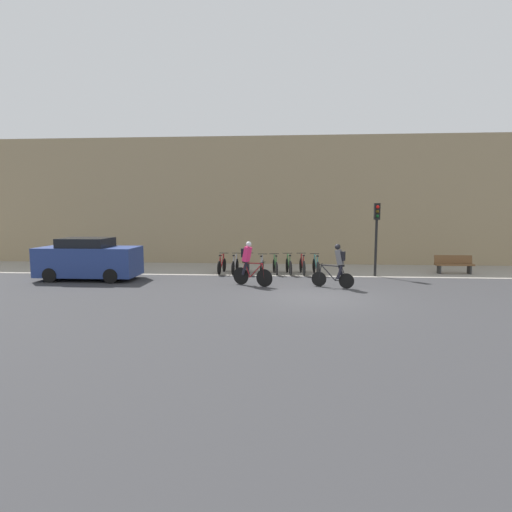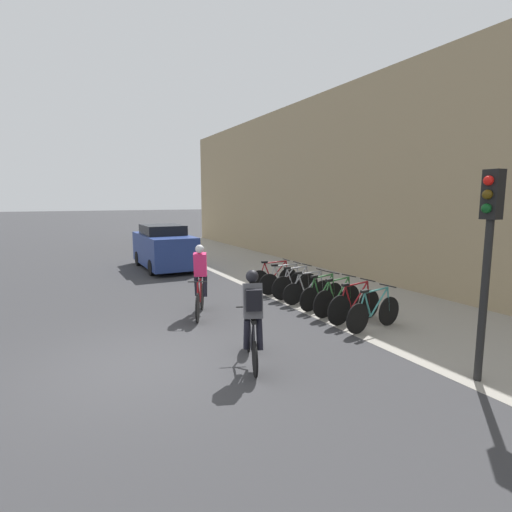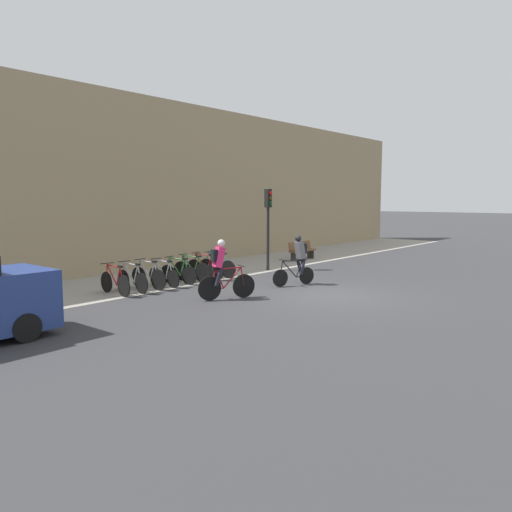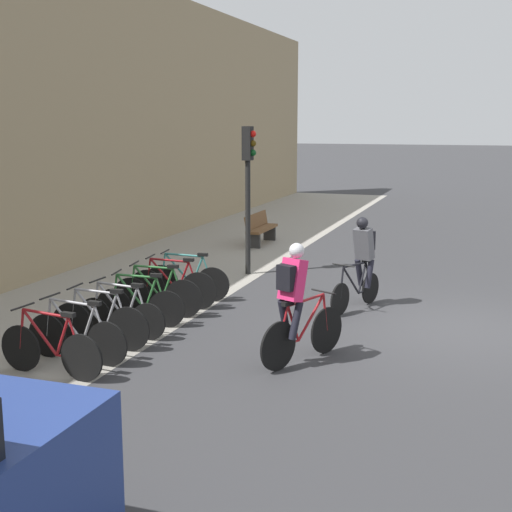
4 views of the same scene
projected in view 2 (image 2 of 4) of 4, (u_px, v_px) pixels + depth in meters
ground at (138, 367)px, 7.04m from camera, size 200.00×200.00×0.00m
kerb_strip at (410, 316)px, 10.09m from camera, size 44.00×4.50×0.01m
building_facade at (486, 173)px, 10.73m from camera, size 44.00×0.60×7.26m
cyclist_pink at (200, 278)px, 10.16m from camera, size 1.66×0.81×1.80m
cyclist_grey at (252, 315)px, 6.90m from camera, size 1.62×0.68×1.74m
parked_bike_0 at (274, 277)px, 13.03m from camera, size 0.46×1.72×0.97m
parked_bike_1 at (284, 281)px, 12.46m from camera, size 0.46×1.73×0.97m
parked_bike_2 at (295, 285)px, 11.88m from camera, size 0.46×1.67×0.99m
parked_bike_3 at (308, 290)px, 11.31m from camera, size 0.46×1.63×0.94m
parked_bike_4 at (322, 294)px, 10.74m from camera, size 0.46×1.59×0.96m
parked_bike_5 at (337, 299)px, 10.16m from camera, size 0.46×1.68×0.99m
parked_bike_6 at (354, 305)px, 9.58m from camera, size 0.46×1.74×0.99m
parked_bike_7 at (374, 312)px, 9.01m from camera, size 0.46×1.73×0.98m
traffic_light_pole at (489, 237)px, 6.19m from camera, size 0.26×0.30×3.39m
parked_car at (164, 248)px, 16.89m from camera, size 4.30×1.84×1.85m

